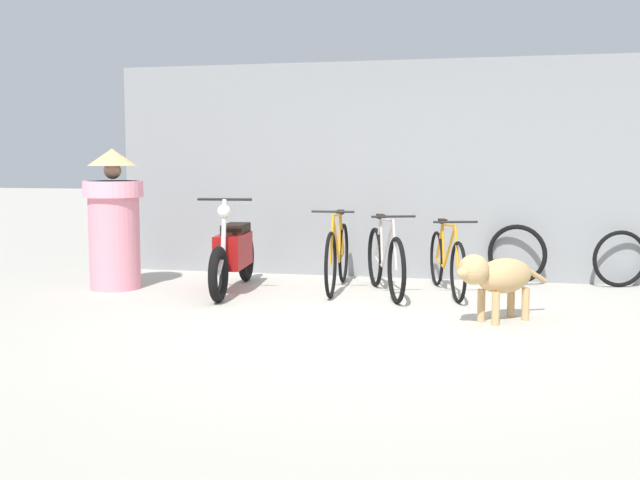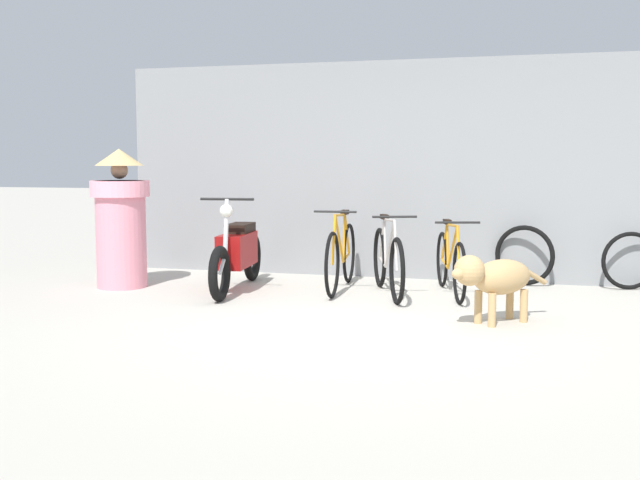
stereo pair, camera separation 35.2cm
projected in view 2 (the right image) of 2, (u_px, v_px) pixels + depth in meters
ground_plane at (356, 328)px, 6.47m from camera, size 60.00×60.00×0.00m
shop_wall_back at (409, 170)px, 9.16m from camera, size 7.26×0.20×2.65m
bicycle_0 at (341, 256)px, 8.35m from camera, size 0.46×1.74×0.91m
bicycle_1 at (388, 261)px, 8.03m from camera, size 0.67×1.65×0.88m
bicycle_2 at (450, 263)px, 8.04m from camera, size 0.57×1.66×0.82m
motorcycle at (237, 253)px, 8.31m from camera, size 0.58×1.95×1.05m
stray_dog at (494, 277)px, 6.57m from camera, size 0.86×0.88×0.63m
person_in_robes at (121, 218)px, 8.49m from camera, size 0.92×0.92×1.57m
spare_tire_left at (525, 255)px, 8.65m from camera, size 0.69×0.26×0.70m
spare_tire_right at (630, 261)px, 8.36m from camera, size 0.64×0.24×0.65m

